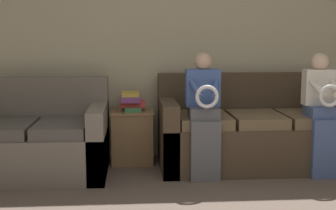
{
  "coord_description": "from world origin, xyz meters",
  "views": [
    {
      "loc": [
        -0.61,
        -2.14,
        1.35
      ],
      "look_at": [
        -0.31,
        1.84,
        0.76
      ],
      "focal_mm": 50.0,
      "sensor_mm": 36.0,
      "label": 1
    }
  ],
  "objects_px": {
    "couch_side": "(38,141)",
    "child_left_seated": "(204,110)",
    "couch_main": "(252,133)",
    "book_stack": "(132,101)",
    "side_shelf": "(132,136)",
    "child_right_seated": "(322,109)"
  },
  "relations": [
    {
      "from": "couch_main",
      "to": "couch_side",
      "type": "xyz_separation_m",
      "value": [
        -2.19,
        -0.13,
        -0.02
      ]
    },
    {
      "from": "couch_main",
      "to": "book_stack",
      "type": "distance_m",
      "value": 1.32
    },
    {
      "from": "child_right_seated",
      "to": "side_shelf",
      "type": "bearing_deg",
      "value": 161.29
    },
    {
      "from": "side_shelf",
      "to": "couch_side",
      "type": "bearing_deg",
      "value": -158.88
    },
    {
      "from": "child_right_seated",
      "to": "book_stack",
      "type": "relative_size",
      "value": 3.76
    },
    {
      "from": "couch_side",
      "to": "side_shelf",
      "type": "xyz_separation_m",
      "value": [
        0.93,
        0.36,
        -0.04
      ]
    },
    {
      "from": "child_left_seated",
      "to": "couch_main",
      "type": "bearing_deg",
      "value": 34.36
    },
    {
      "from": "child_right_seated",
      "to": "child_left_seated",
      "type": "bearing_deg",
      "value": 179.98
    },
    {
      "from": "couch_side",
      "to": "book_stack",
      "type": "xyz_separation_m",
      "value": [
        0.93,
        0.36,
        0.34
      ]
    },
    {
      "from": "couch_side",
      "to": "child_left_seated",
      "type": "relative_size",
      "value": 1.13
    },
    {
      "from": "couch_main",
      "to": "child_left_seated",
      "type": "height_order",
      "value": "child_left_seated"
    },
    {
      "from": "child_left_seated",
      "to": "child_right_seated",
      "type": "height_order",
      "value": "child_left_seated"
    },
    {
      "from": "child_right_seated",
      "to": "book_stack",
      "type": "distance_m",
      "value": 1.93
    },
    {
      "from": "couch_main",
      "to": "child_right_seated",
      "type": "bearing_deg",
      "value": -34.39
    },
    {
      "from": "child_left_seated",
      "to": "side_shelf",
      "type": "height_order",
      "value": "child_left_seated"
    },
    {
      "from": "child_left_seated",
      "to": "side_shelf",
      "type": "distance_m",
      "value": 0.99
    },
    {
      "from": "side_shelf",
      "to": "book_stack",
      "type": "bearing_deg",
      "value": -108.01
    },
    {
      "from": "couch_side",
      "to": "book_stack",
      "type": "height_order",
      "value": "couch_side"
    },
    {
      "from": "child_left_seated",
      "to": "child_right_seated",
      "type": "distance_m",
      "value": 1.15
    },
    {
      "from": "side_shelf",
      "to": "couch_main",
      "type": "bearing_deg",
      "value": -10.24
    },
    {
      "from": "couch_side",
      "to": "book_stack",
      "type": "distance_m",
      "value": 1.05
    },
    {
      "from": "couch_side",
      "to": "child_left_seated",
      "type": "xyz_separation_m",
      "value": [
        1.61,
        -0.26,
        0.33
      ]
    }
  ]
}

